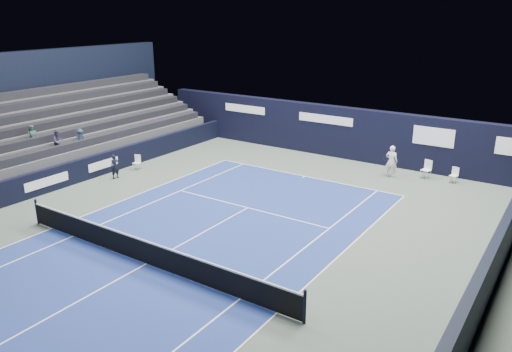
{
  "coord_description": "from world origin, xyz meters",
  "views": [
    {
      "loc": [
        12.11,
        -11.05,
        8.63
      ],
      "look_at": [
        -0.1,
        7.22,
        1.3
      ],
      "focal_mm": 35.0,
      "sensor_mm": 36.0,
      "label": 1
    }
  ],
  "objects_px": {
    "line_judge_chair": "(137,161)",
    "tennis_player": "(391,161)",
    "folding_chair_back_b": "(454,174)",
    "tennis_net": "(145,251)",
    "folding_chair_back_a": "(428,166)"
  },
  "relations": [
    {
      "from": "tennis_player",
      "to": "tennis_net",
      "type": "bearing_deg",
      "value": -104.95
    },
    {
      "from": "tennis_player",
      "to": "folding_chair_back_b",
      "type": "bearing_deg",
      "value": 15.44
    },
    {
      "from": "folding_chair_back_a",
      "to": "tennis_net",
      "type": "bearing_deg",
      "value": -95.92
    },
    {
      "from": "folding_chair_back_a",
      "to": "folding_chair_back_b",
      "type": "relative_size",
      "value": 1.2
    },
    {
      "from": "folding_chair_back_b",
      "to": "line_judge_chair",
      "type": "relative_size",
      "value": 0.99
    },
    {
      "from": "folding_chair_back_a",
      "to": "tennis_player",
      "type": "distance_m",
      "value": 1.92
    },
    {
      "from": "tennis_player",
      "to": "folding_chair_back_a",
      "type": "bearing_deg",
      "value": 26.21
    },
    {
      "from": "line_judge_chair",
      "to": "tennis_player",
      "type": "xyz_separation_m",
      "value": [
        12.43,
        6.74,
        0.39
      ]
    },
    {
      "from": "folding_chair_back_b",
      "to": "tennis_net",
      "type": "distance_m",
      "value": 16.85
    },
    {
      "from": "folding_chair_back_a",
      "to": "tennis_net",
      "type": "distance_m",
      "value": 16.31
    },
    {
      "from": "folding_chair_back_a",
      "to": "tennis_net",
      "type": "height_order",
      "value": "tennis_net"
    },
    {
      "from": "line_judge_chair",
      "to": "tennis_player",
      "type": "distance_m",
      "value": 14.14
    },
    {
      "from": "line_judge_chair",
      "to": "tennis_net",
      "type": "bearing_deg",
      "value": -60.78
    },
    {
      "from": "folding_chair_back_a",
      "to": "tennis_player",
      "type": "relative_size",
      "value": 0.58
    },
    {
      "from": "folding_chair_back_b",
      "to": "tennis_net",
      "type": "xyz_separation_m",
      "value": [
        -6.98,
        -15.34,
        0.03
      ]
    }
  ]
}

